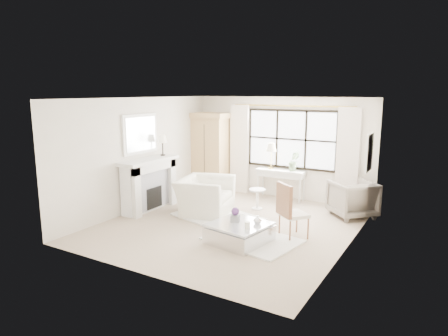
{
  "coord_description": "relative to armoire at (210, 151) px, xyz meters",
  "views": [
    {
      "loc": [
        4.07,
        -7.16,
        2.85
      ],
      "look_at": [
        -0.26,
        0.2,
        1.19
      ],
      "focal_mm": 32.0,
      "sensor_mm": 36.0,
      "label": 1
    }
  ],
  "objects": [
    {
      "name": "side_table",
      "position": [
        2.02,
        -1.05,
        -0.81
      ],
      "size": [
        0.4,
        0.4,
        0.51
      ],
      "color": "white",
      "rests_on": "floor"
    },
    {
      "name": "mirror_glass",
      "position": [
        -0.41,
        -2.4,
        0.7
      ],
      "size": [
        0.02,
        1.0,
        0.8
      ],
      "primitive_type": "cube",
      "color": "silver",
      "rests_on": "wall_left"
    },
    {
      "name": "curtain_right",
      "position": [
        3.83,
        0.25,
        0.1
      ],
      "size": [
        0.55,
        0.1,
        2.47
      ],
      "primitive_type": "cube",
      "color": "silver",
      "rests_on": "ground"
    },
    {
      "name": "floor",
      "position": [
        2.03,
        -2.4,
        -1.14
      ],
      "size": [
        5.5,
        5.5,
        0.0
      ],
      "primitive_type": "plane",
      "color": "tan",
      "rests_on": "ground"
    },
    {
      "name": "console_lamp",
      "position": [
        1.85,
        0.12,
        0.22
      ],
      "size": [
        0.28,
        0.28,
        0.69
      ],
      "color": "#AC8C3B",
      "rests_on": "console_table"
    },
    {
      "name": "planter_flowers",
      "position": [
        2.56,
        -3.13,
        -0.56
      ],
      "size": [
        0.15,
        0.15,
        0.15
      ],
      "primitive_type": "sphere",
      "color": "#532B6C",
      "rests_on": "planter_box"
    },
    {
      "name": "french_chair",
      "position": [
        3.45,
        -2.41,
        -0.83
      ],
      "size": [
        0.68,
        0.68,
        1.08
      ],
      "rotation": [
        0.0,
        0.0,
        2.47
      ],
      "color": "#8E5C3B",
      "rests_on": "floor"
    },
    {
      "name": "club_armchair",
      "position": [
        1.1,
        -1.96,
        -0.72
      ],
      "size": [
        1.39,
        1.51,
        0.84
      ],
      "primitive_type": "imported",
      "rotation": [
        0.0,
        0.0,
        1.79
      ],
      "color": "silver",
      "rests_on": "floor"
    },
    {
      "name": "wall_left",
      "position": [
        -0.47,
        -2.4,
        0.21
      ],
      "size": [
        0.0,
        5.5,
        5.5
      ],
      "primitive_type": "plane",
      "rotation": [
        1.57,
        0.0,
        1.57
      ],
      "color": "beige",
      "rests_on": "ground"
    },
    {
      "name": "ceiling",
      "position": [
        2.03,
        -2.4,
        1.56
      ],
      "size": [
        5.5,
        5.5,
        0.0
      ],
      "primitive_type": "plane",
      "rotation": [
        3.14,
        0.0,
        0.0
      ],
      "color": "white",
      "rests_on": "ground"
    },
    {
      "name": "armoire",
      "position": [
        0.0,
        0.0,
        0.0
      ],
      "size": [
        1.14,
        0.73,
        2.24
      ],
      "rotation": [
        0.0,
        0.0,
        -0.02
      ],
      "color": "tan",
      "rests_on": "floor"
    },
    {
      "name": "console_table",
      "position": [
        2.15,
        0.12,
        -0.74
      ],
      "size": [
        1.31,
        0.49,
        0.8
      ],
      "rotation": [
        0.0,
        0.0,
        0.03
      ],
      "color": "silver",
      "rests_on": "floor"
    },
    {
      "name": "wall_right",
      "position": [
        4.53,
        -2.4,
        0.21
      ],
      "size": [
        0.0,
        5.5,
        5.5
      ],
      "primitive_type": "plane",
      "rotation": [
        1.57,
        0.0,
        -1.57
      ],
      "color": "white",
      "rests_on": "ground"
    },
    {
      "name": "art_frame",
      "position": [
        4.5,
        -0.7,
        0.41
      ],
      "size": [
        0.04,
        0.62,
        0.82
      ],
      "primitive_type": "cube",
      "color": "silver",
      "rests_on": "wall_right"
    },
    {
      "name": "window_frame",
      "position": [
        2.33,
        0.32,
        0.46
      ],
      "size": [
        2.5,
        0.04,
        1.5
      ],
      "primitive_type": null,
      "color": "black",
      "rests_on": "wall_back"
    },
    {
      "name": "curtain_rod",
      "position": [
        2.33,
        0.27,
        1.33
      ],
      "size": [
        3.3,
        0.04,
        0.04
      ],
      "primitive_type": "cylinder",
      "rotation": [
        0.0,
        1.57,
        0.0
      ],
      "color": "#B3933E",
      "rests_on": "wall_back"
    },
    {
      "name": "wall_back",
      "position": [
        2.03,
        0.35,
        0.21
      ],
      "size": [
        5.0,
        0.0,
        5.0
      ],
      "primitive_type": "plane",
      "rotation": [
        1.57,
        0.0,
        0.0
      ],
      "color": "white",
      "rests_on": "ground"
    },
    {
      "name": "rug_left",
      "position": [
        1.53,
        -2.09,
        -1.12
      ],
      "size": [
        2.16,
        1.77,
        0.03
      ],
      "primitive_type": "cube",
      "rotation": [
        0.0,
        0.0,
        -0.27
      ],
      "color": "white",
      "rests_on": "floor"
    },
    {
      "name": "rug_right",
      "position": [
        2.86,
        -2.98,
        -1.12
      ],
      "size": [
        1.86,
        1.52,
        0.03
      ],
      "primitive_type": "cube",
      "rotation": [
        0.0,
        0.0,
        -0.17
      ],
      "color": "white",
      "rests_on": "floor"
    },
    {
      "name": "pillar_candle",
      "position": [
        2.94,
        -3.36,
        -0.7
      ],
      "size": [
        0.1,
        0.1,
        0.12
      ],
      "primitive_type": "cylinder",
      "color": "white",
      "rests_on": "coffee_table"
    },
    {
      "name": "planter_box",
      "position": [
        2.56,
        -3.13,
        -0.7
      ],
      "size": [
        0.21,
        0.21,
        0.12
      ],
      "primitive_type": "cube",
      "rotation": [
        0.0,
        0.0,
        0.34
      ],
      "color": "gray",
      "rests_on": "coffee_table"
    },
    {
      "name": "orchid_plant",
      "position": [
        2.49,
        0.12,
        -0.08
      ],
      "size": [
        0.36,
        0.33,
        0.52
      ],
      "primitive_type": "imported",
      "rotation": [
        0.0,
        0.0,
        0.45
      ],
      "color": "#5F7B52",
      "rests_on": "console_table"
    },
    {
      "name": "coffee_table",
      "position": [
        2.69,
        -3.2,
        -0.96
      ],
      "size": [
        1.15,
        1.15,
        0.38
      ],
      "rotation": [
        0.0,
        0.0,
        -0.16
      ],
      "color": "silver",
      "rests_on": "floor"
    },
    {
      "name": "art_canvas",
      "position": [
        4.48,
        -0.7,
        0.41
      ],
      "size": [
        0.01,
        0.52,
        0.72
      ],
      "primitive_type": "cube",
      "color": "#BBAE91",
      "rests_on": "wall_right"
    },
    {
      "name": "window_pane",
      "position": [
        2.33,
        0.33,
        0.46
      ],
      "size": [
        2.4,
        0.02,
        1.5
      ],
      "primitive_type": "cube",
      "color": "white",
      "rests_on": "wall_back"
    },
    {
      "name": "mirror_frame",
      "position": [
        -0.44,
        -2.4,
        0.7
      ],
      "size": [
        0.05,
        1.15,
        0.95
      ],
      "primitive_type": "cube",
      "color": "white",
      "rests_on": "wall_left"
    },
    {
      "name": "fireplace",
      "position": [
        -0.25,
        -2.4,
        -0.49
      ],
      "size": [
        0.58,
        1.66,
        1.26
      ],
      "color": "silver",
      "rests_on": "ground"
    },
    {
      "name": "wall_front",
      "position": [
        2.03,
        -5.15,
        0.21
      ],
      "size": [
        5.0,
        0.0,
        5.0
      ],
      "primitive_type": "plane",
      "rotation": [
        -1.57,
        0.0,
        0.0
      ],
      "color": "white",
      "rests_on": "ground"
    },
    {
      "name": "coffee_vase",
      "position": [
        2.99,
        -3.04,
        -0.68
      ],
      "size": [
        0.17,
        0.17,
        0.16
      ],
      "primitive_type": "imported",
      "rotation": [
        0.0,
        0.0,
        -0.08
      ],
      "color": "silver",
      "rests_on": "coffee_table"
    },
    {
      "name": "wingback_chair",
      "position": [
        4.15,
        -0.45,
        -0.72
      ],
      "size": [
        1.28,
        1.28,
        0.84
      ],
      "primitive_type": "imported",
      "rotation": [
        0.0,
        0.0,
        -2.38
      ],
      "color": "gray",
      "rests_on": "floor"
    },
    {
      "name": "mantel_lamp",
      "position": [
        -0.22,
        -1.85,
        0.51
      ],
      "size": [
        0.22,
        0.22,
        0.51
      ],
      "color": "black",
      "rests_on": "fireplace"
    },
    {
      "name": "curtain_left",
      "position": [
        0.83,
        0.25,
        0.1
      ],
      "size": [
        0.55,
        0.1,
        2.47
      ],
      "primitive_type": "cube",
      "color": "white",
      "rests_on": "ground"
    }
  ]
}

